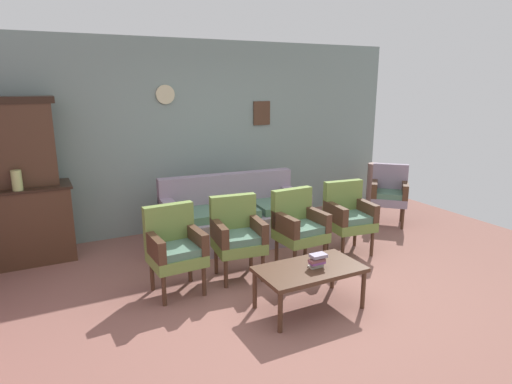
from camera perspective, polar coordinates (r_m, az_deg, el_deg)
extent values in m
plane|color=#84564C|center=(4.67, 6.03, -13.00)|extent=(7.68, 7.68, 0.00)
cube|color=gray|center=(6.55, -6.47, 7.29)|extent=(6.40, 0.06, 2.70)
cube|color=#472D1E|center=(6.85, 0.74, 10.20)|extent=(0.28, 0.02, 0.36)
cylinder|color=beige|center=(6.27, -11.70, 12.29)|extent=(0.26, 0.03, 0.26)
cube|color=#472D1E|center=(5.94, -28.03, -3.93)|extent=(1.10, 0.52, 0.90)
cube|color=black|center=(5.82, -28.56, 0.43)|extent=(1.16, 0.55, 0.03)
cube|color=#472D1E|center=(5.82, -29.12, 5.29)|extent=(0.90, 0.36, 0.95)
cube|color=black|center=(5.78, -29.74, 10.32)|extent=(0.99, 0.38, 0.08)
cylinder|color=#B1C073|center=(5.62, -28.62, 1.34)|extent=(0.11, 0.11, 0.23)
cube|color=gray|center=(5.91, -2.69, -4.76)|extent=(1.95, 0.94, 0.42)
cube|color=gray|center=(6.07, -3.79, 0.17)|extent=(1.90, 0.31, 0.48)
cube|color=gray|center=(6.15, 4.85, -0.82)|extent=(0.22, 0.81, 0.24)
cube|color=gray|center=(5.58, -11.09, -2.59)|extent=(0.22, 0.81, 0.24)
cube|color=#4C705B|center=(6.00, 2.35, -1.86)|extent=(0.54, 0.60, 0.10)
cube|color=#4C705B|center=(5.79, -2.58, -2.45)|extent=(0.54, 0.60, 0.10)
cube|color=#4C705B|center=(5.63, -7.84, -3.05)|extent=(0.54, 0.60, 0.10)
cube|color=olive|center=(4.58, -10.24, -8.47)|extent=(0.54, 0.50, 0.12)
cube|color=#4C705B|center=(4.53, -10.20, -7.51)|extent=(0.46, 0.43, 0.10)
cube|color=olive|center=(4.65, -11.24, -4.32)|extent=(0.52, 0.12, 0.46)
cube|color=#472D1E|center=(4.59, -7.74, -6.04)|extent=(0.10, 0.48, 0.22)
cube|color=#472D1E|center=(4.45, -13.01, -6.92)|extent=(0.10, 0.48, 0.22)
cylinder|color=#472D1E|center=(4.57, -6.76, -11.38)|extent=(0.04, 0.04, 0.32)
cylinder|color=#472D1E|center=(4.44, -11.85, -12.39)|extent=(0.04, 0.04, 0.32)
cylinder|color=#472D1E|center=(4.89, -8.56, -9.66)|extent=(0.04, 0.04, 0.32)
cylinder|color=#472D1E|center=(4.77, -13.32, -10.54)|extent=(0.04, 0.04, 0.32)
cube|color=olive|center=(4.85, -2.24, -6.92)|extent=(0.57, 0.54, 0.12)
cube|color=#4C705B|center=(4.80, -2.17, -6.00)|extent=(0.49, 0.46, 0.10)
cube|color=olive|center=(4.94, -3.01, -2.99)|extent=(0.53, 0.16, 0.46)
cube|color=#472D1E|center=(4.86, 0.21, -4.72)|extent=(0.14, 0.49, 0.22)
cube|color=#472D1E|center=(4.73, -4.80, -5.32)|extent=(0.14, 0.49, 0.22)
cylinder|color=#472D1E|center=(4.84, 0.90, -9.80)|extent=(0.04, 0.04, 0.32)
cylinder|color=#472D1E|center=(4.71, -3.94, -10.51)|extent=(0.04, 0.04, 0.32)
cylinder|color=#472D1E|center=(5.16, -0.66, -8.19)|extent=(0.04, 0.04, 0.32)
cylinder|color=#472D1E|center=(5.05, -5.20, -8.80)|extent=(0.04, 0.04, 0.32)
cube|color=olive|center=(5.17, 5.83, -5.64)|extent=(0.54, 0.50, 0.12)
cube|color=#4C705B|center=(5.12, 5.98, -4.76)|extent=(0.46, 0.42, 0.10)
cube|color=olive|center=(5.23, 4.65, -2.02)|extent=(0.52, 0.12, 0.46)
cube|color=#472D1E|center=(5.24, 7.85, -3.47)|extent=(0.10, 0.48, 0.22)
cube|color=#472D1E|center=(4.99, 3.81, -4.25)|extent=(0.10, 0.48, 0.22)
cylinder|color=#472D1E|center=(5.22, 8.88, -8.11)|extent=(0.04, 0.04, 0.32)
cylinder|color=#472D1E|center=(4.99, 5.04, -9.08)|extent=(0.04, 0.04, 0.32)
cylinder|color=#472D1E|center=(5.50, 6.42, -6.84)|extent=(0.04, 0.04, 0.32)
cylinder|color=#472D1E|center=(5.28, 2.69, -7.68)|extent=(0.04, 0.04, 0.32)
cube|color=olive|center=(5.65, 12.10, -4.13)|extent=(0.57, 0.54, 0.12)
cube|color=#4C705B|center=(5.61, 12.26, -3.32)|extent=(0.49, 0.46, 0.10)
cube|color=olive|center=(5.73, 11.18, -0.80)|extent=(0.53, 0.16, 0.46)
cube|color=#472D1E|center=(5.72, 14.05, -2.24)|extent=(0.14, 0.49, 0.22)
cube|color=#472D1E|center=(5.49, 10.25, -2.73)|extent=(0.14, 0.49, 0.22)
cylinder|color=#472D1E|center=(5.69, 14.81, -6.52)|extent=(0.04, 0.04, 0.32)
cylinder|color=#472D1E|center=(5.47, 11.19, -7.17)|extent=(0.04, 0.04, 0.32)
cylinder|color=#472D1E|center=(5.98, 12.72, -5.36)|extent=(0.04, 0.04, 0.32)
cylinder|color=#472D1E|center=(5.77, 9.21, -5.92)|extent=(0.04, 0.04, 0.32)
cube|color=gray|center=(6.94, 16.84, -1.01)|extent=(0.71, 0.71, 0.12)
cube|color=#4C705B|center=(6.90, 16.90, -0.33)|extent=(0.60, 0.60, 0.10)
cube|color=gray|center=(7.07, 16.99, 1.67)|extent=(0.45, 0.43, 0.46)
cube|color=#472D1E|center=(6.91, 18.76, 0.24)|extent=(0.39, 0.40, 0.22)
cube|color=#472D1E|center=(6.90, 15.12, 0.48)|extent=(0.39, 0.40, 0.22)
cylinder|color=#472D1E|center=(6.83, 18.49, -3.31)|extent=(0.04, 0.04, 0.32)
cylinder|color=#472D1E|center=(6.82, 14.96, -3.08)|extent=(0.04, 0.04, 0.32)
cylinder|color=#472D1E|center=(7.19, 18.37, -2.42)|extent=(0.04, 0.04, 0.32)
cylinder|color=#472D1E|center=(7.18, 15.03, -2.21)|extent=(0.04, 0.04, 0.32)
cube|color=#472D1E|center=(4.24, 6.97, -9.94)|extent=(1.00, 0.56, 0.04)
cylinder|color=#472D1E|center=(4.30, -0.16, -12.56)|extent=(0.04, 0.04, 0.38)
cylinder|color=#472D1E|center=(4.75, 9.91, -10.08)|extent=(0.04, 0.04, 0.38)
cylinder|color=#472D1E|center=(3.93, 3.16, -15.33)|extent=(0.04, 0.04, 0.38)
cylinder|color=#472D1E|center=(4.42, 13.74, -12.22)|extent=(0.04, 0.04, 0.38)
cube|color=#A4A28E|center=(4.24, 7.75, -9.51)|extent=(0.13, 0.08, 0.02)
cube|color=gray|center=(4.24, 7.90, -9.25)|extent=(0.10, 0.09, 0.02)
cube|color=#8F4B9B|center=(4.22, 7.94, -9.06)|extent=(0.15, 0.08, 0.02)
cube|color=#8F5157|center=(4.20, 7.91, -8.78)|extent=(0.16, 0.07, 0.03)
cube|color=olive|center=(4.22, 7.91, -8.36)|extent=(0.11, 0.08, 0.02)
cube|color=gray|center=(4.19, 8.10, -8.18)|extent=(0.15, 0.10, 0.03)
cylinder|color=#84635A|center=(7.81, 14.98, 0.82)|extent=(0.22, 0.22, 0.77)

